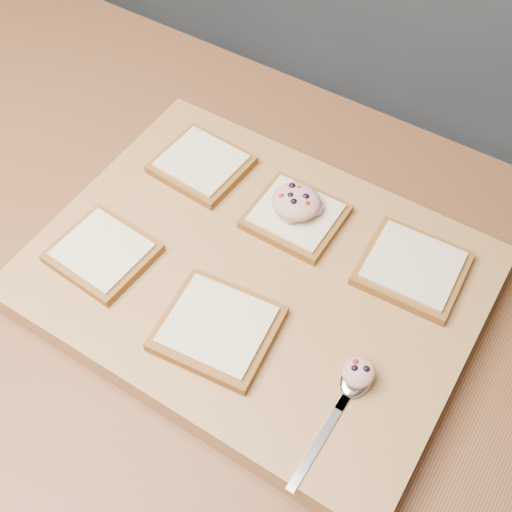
{
  "coord_description": "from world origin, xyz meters",
  "views": [
    {
      "loc": [
        0.29,
        -0.32,
        1.56
      ],
      "look_at": [
        0.07,
        0.03,
        0.97
      ],
      "focal_mm": 45.0,
      "sensor_mm": 36.0,
      "label": 1
    }
  ],
  "objects": [
    {
      "name": "cutting_board",
      "position": [
        0.07,
        0.03,
        0.92
      ],
      "size": [
        0.51,
        0.38,
        0.04
      ],
      "primitive_type": "cube",
      "color": "#AF854B",
      "rests_on": "island_counter"
    },
    {
      "name": "bread_far_left",
      "position": [
        -0.08,
        0.13,
        0.95
      ],
      "size": [
        0.12,
        0.11,
        0.02
      ],
      "color": "brown",
      "rests_on": "cutting_board"
    },
    {
      "name": "bread_far_right",
      "position": [
        0.23,
        0.13,
        0.95
      ],
      "size": [
        0.12,
        0.11,
        0.02
      ],
      "color": "brown",
      "rests_on": "cutting_board"
    },
    {
      "name": "ground",
      "position": [
        0.0,
        0.0,
        0.0
      ],
      "size": [
        4.0,
        4.0,
        0.0
      ],
      "primitive_type": "plane",
      "color": "#515459",
      "rests_on": "ground"
    },
    {
      "name": "bread_far_center",
      "position": [
        0.07,
        0.12,
        0.95
      ],
      "size": [
        0.11,
        0.1,
        0.02
      ],
      "color": "brown",
      "rests_on": "cutting_board"
    },
    {
      "name": "bread_near_left",
      "position": [
        -0.09,
        -0.05,
        0.95
      ],
      "size": [
        0.12,
        0.11,
        0.02
      ],
      "color": "brown",
      "rests_on": "cutting_board"
    },
    {
      "name": "spoon_salad",
      "position": [
        0.23,
        -0.03,
        0.96
      ],
      "size": [
        0.03,
        0.04,
        0.02
      ],
      "color": "tan",
      "rests_on": "spoon"
    },
    {
      "name": "island_counter",
      "position": [
        0.0,
        0.0,
        0.45
      ],
      "size": [
        2.0,
        0.8,
        0.9
      ],
      "color": "slate",
      "rests_on": "ground"
    },
    {
      "name": "tuna_salad_dollop",
      "position": [
        0.07,
        0.13,
        0.97
      ],
      "size": [
        0.06,
        0.06,
        0.03
      ],
      "color": "tan",
      "rests_on": "bread_far_center"
    },
    {
      "name": "back_counter",
      "position": [
        0.0,
        1.43,
        0.47
      ],
      "size": [
        3.6,
        0.62,
        0.94
      ],
      "color": "slate",
      "rests_on": "ground"
    },
    {
      "name": "spoon",
      "position": [
        0.23,
        -0.04,
        0.95
      ],
      "size": [
        0.03,
        0.16,
        0.01
      ],
      "color": "silver",
      "rests_on": "cutting_board"
    },
    {
      "name": "bread_near_center",
      "position": [
        0.08,
        -0.06,
        0.95
      ],
      "size": [
        0.13,
        0.12,
        0.02
      ],
      "color": "brown",
      "rests_on": "cutting_board"
    }
  ]
}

